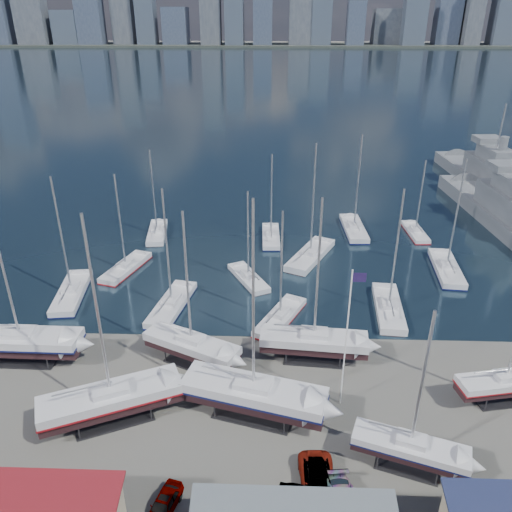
{
  "coord_description": "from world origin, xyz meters",
  "views": [
    {
      "loc": [
        -1.56,
        -43.76,
        30.62
      ],
      "look_at": [
        -3.37,
        8.0,
        5.64
      ],
      "focal_mm": 35.0,
      "sensor_mm": 36.0,
      "label": 1
    }
  ],
  "objects_px": {
    "flagpole": "(348,330)",
    "sailboat_cradle_0": "(21,341)",
    "naval_ship_east": "(509,219)",
    "car_a": "(164,504)",
    "naval_ship_west": "(490,182)"
  },
  "relations": [
    {
      "from": "car_a",
      "to": "flagpole",
      "type": "xyz_separation_m",
      "value": [
        13.39,
        11.06,
        7.01
      ]
    },
    {
      "from": "sailboat_cradle_0",
      "to": "car_a",
      "type": "height_order",
      "value": "sailboat_cradle_0"
    },
    {
      "from": "flagpole",
      "to": "naval_ship_east",
      "type": "bearing_deg",
      "value": 52.68
    },
    {
      "from": "car_a",
      "to": "flagpole",
      "type": "distance_m",
      "value": 18.73
    },
    {
      "from": "flagpole",
      "to": "sailboat_cradle_0",
      "type": "bearing_deg",
      "value": 170.65
    },
    {
      "from": "sailboat_cradle_0",
      "to": "naval_ship_west",
      "type": "distance_m",
      "value": 86.49
    },
    {
      "from": "naval_ship_east",
      "to": "car_a",
      "type": "distance_m",
      "value": 68.68
    },
    {
      "from": "naval_ship_west",
      "to": "car_a",
      "type": "bearing_deg",
      "value": 142.7
    },
    {
      "from": "naval_ship_east",
      "to": "naval_ship_west",
      "type": "height_order",
      "value": "naval_ship_east"
    },
    {
      "from": "car_a",
      "to": "sailboat_cradle_0",
      "type": "bearing_deg",
      "value": 152.01
    },
    {
      "from": "sailboat_cradle_0",
      "to": "naval_ship_west",
      "type": "height_order",
      "value": "sailboat_cradle_0"
    },
    {
      "from": "naval_ship_west",
      "to": "flagpole",
      "type": "height_order",
      "value": "naval_ship_west"
    },
    {
      "from": "sailboat_cradle_0",
      "to": "naval_ship_west",
      "type": "xyz_separation_m",
      "value": [
        66.17,
        55.7,
        -0.54
      ]
    },
    {
      "from": "car_a",
      "to": "flagpole",
      "type": "height_order",
      "value": "flagpole"
    },
    {
      "from": "sailboat_cradle_0",
      "to": "car_a",
      "type": "xyz_separation_m",
      "value": [
        17.05,
        -16.07,
        -1.56
      ]
    }
  ]
}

